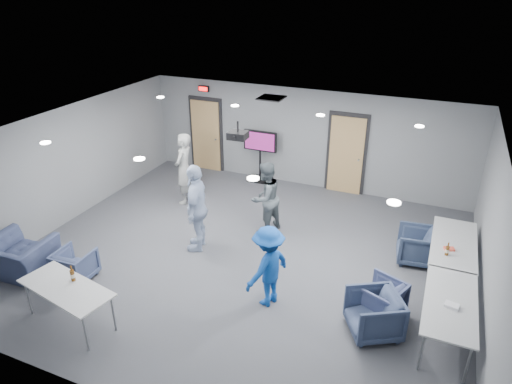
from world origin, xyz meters
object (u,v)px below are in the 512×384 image
at_px(chair_front_a, 75,265).
at_px(chair_front_b, 20,257).
at_px(bottle_right, 447,251).
at_px(tv_stand, 260,153).
at_px(projector, 238,135).
at_px(person_c, 197,208).
at_px(person_b, 265,198).
at_px(chair_right_a, 417,246).
at_px(table_right_b, 450,304).
at_px(chair_right_b, 380,299).
at_px(person_d, 268,266).
at_px(chair_right_c, 374,314).
at_px(table_front_left, 66,289).
at_px(bottle_front, 73,275).
at_px(person_a, 184,169).
at_px(table_right_a, 454,244).

xyz_separation_m(chair_front_a, chair_front_b, (-1.10, -0.28, 0.07)).
relative_size(chair_front_b, bottle_right, 4.49).
bearing_deg(tv_stand, projector, -75.91).
bearing_deg(bottle_right, person_c, -173.85).
bearing_deg(person_b, chair_front_b, -24.86).
height_order(chair_right_a, table_right_b, table_right_b).
bearing_deg(person_b, chair_right_b, 78.91).
distance_m(chair_front_a, chair_front_b, 1.14).
height_order(person_b, projector, projector).
distance_m(person_d, chair_front_a, 3.80).
height_order(chair_front_b, table_right_b, chair_front_b).
xyz_separation_m(chair_right_c, table_front_left, (-4.75, -1.75, 0.31)).
xyz_separation_m(person_d, chair_front_b, (-4.78, -1.08, -0.38)).
distance_m(chair_front_a, bottle_front, 1.26).
height_order(person_a, table_right_b, person_a).
bearing_deg(chair_right_a, chair_right_b, -19.41).
bearing_deg(person_c, projector, 124.43).
distance_m(person_a, person_c, 2.29).
distance_m(person_c, chair_front_b, 3.56).
relative_size(table_right_b, bottle_front, 6.53).
relative_size(chair_right_c, table_right_a, 0.41).
bearing_deg(person_c, table_right_b, 64.35).
relative_size(chair_front_b, projector, 2.93).
height_order(table_right_b, bottle_right, bottle_right).
bearing_deg(bottle_front, bottle_right, 29.70).
height_order(person_b, table_right_b, person_b).
distance_m(chair_front_b, table_front_left, 2.07).
bearing_deg(projector, person_d, -56.52).
relative_size(chair_front_a, projector, 1.71).
distance_m(chair_right_a, chair_right_c, 2.51).
bearing_deg(person_a, bottle_front, 0.49).
relative_size(table_front_left, bottle_right, 6.86).
bearing_deg(person_c, table_right_a, 85.72).
xyz_separation_m(person_b, projector, (-0.42, -0.49, 1.57)).
relative_size(person_b, table_right_a, 0.85).
relative_size(bottle_front, tv_stand, 0.20).
distance_m(person_b, projector, 1.70).
distance_m(person_b, person_c, 1.63).
bearing_deg(person_b, table_right_a, 109.85).
height_order(chair_right_a, projector, projector).
bearing_deg(tv_stand, person_b, -65.12).
relative_size(chair_front_a, bottle_front, 2.36).
relative_size(person_a, table_right_b, 0.97).
relative_size(person_d, table_right_b, 0.81).
xyz_separation_m(chair_right_a, chair_front_b, (-7.11, -3.50, 0.02)).
bearing_deg(person_c, chair_front_a, -56.28).
bearing_deg(person_d, table_right_a, 147.08).
bearing_deg(projector, chair_front_b, -142.24).
xyz_separation_m(chair_right_b, table_front_left, (-4.77, -2.23, 0.35)).
bearing_deg(chair_front_b, person_c, -144.66).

